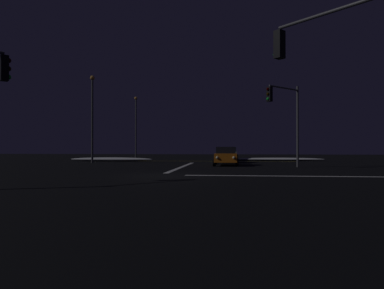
# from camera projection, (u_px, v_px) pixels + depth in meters

# --- Properties ---
(ground) EXTENTS (120.00, 120.00, 0.10)m
(ground) POSITION_uv_depth(u_px,v_px,m) (161.00, 176.00, 19.57)
(ground) COLOR black
(stop_line_north) EXTENTS (0.35, 14.60, 0.01)m
(stop_line_north) POSITION_uv_depth(u_px,v_px,m) (182.00, 167.00, 28.03)
(stop_line_north) COLOR white
(stop_line_north) RESTS_ON ground
(centre_line_ns) EXTENTS (22.00, 0.15, 0.01)m
(centre_line_ns) POSITION_uv_depth(u_px,v_px,m) (196.00, 161.00, 39.56)
(centre_line_ns) COLOR yellow
(centre_line_ns) RESTS_ON ground
(crosswalk_bar_east) EXTENTS (14.60, 0.40, 0.01)m
(crosswalk_bar_east) POSITION_uv_depth(u_px,v_px,m) (324.00, 176.00, 18.63)
(crosswalk_bar_east) COLOR white
(crosswalk_bar_east) RESTS_ON ground
(snow_bank_left_curb) EXTENTS (9.25, 1.50, 0.42)m
(snow_bank_left_curb) POSITION_uv_depth(u_px,v_px,m) (111.00, 159.00, 39.25)
(snow_bank_left_curb) COLOR white
(snow_bank_left_curb) RESTS_ON ground
(snow_bank_right_curb) EXTENTS (9.96, 1.50, 0.35)m
(snow_bank_right_curb) POSITION_uv_depth(u_px,v_px,m) (280.00, 159.00, 40.49)
(snow_bank_right_curb) COLOR white
(snow_bank_right_curb) RESTS_ON ground
(sedan_orange) EXTENTS (2.02, 4.33, 1.57)m
(sedan_orange) POSITION_uv_depth(u_px,v_px,m) (226.00, 156.00, 30.04)
(sedan_orange) COLOR #C66014
(sedan_orange) RESTS_ON ground
(sedan_silver) EXTENTS (2.02, 4.33, 1.57)m
(sedan_silver) POSITION_uv_depth(u_px,v_px,m) (227.00, 155.00, 35.47)
(sedan_silver) COLOR #B7B7BC
(sedan_silver) RESTS_ON ground
(sedan_green) EXTENTS (2.02, 4.33, 1.57)m
(sedan_green) POSITION_uv_depth(u_px,v_px,m) (228.00, 154.00, 40.93)
(sedan_green) COLOR #14512D
(sedan_green) RESTS_ON ground
(sedan_gray) EXTENTS (2.02, 4.33, 1.57)m
(sedan_gray) POSITION_uv_depth(u_px,v_px,m) (230.00, 153.00, 46.21)
(sedan_gray) COLOR slate
(sedan_gray) RESTS_ON ground
(traffic_signal_se) EXTENTS (3.62, 3.62, 6.31)m
(traffic_signal_se) POSITION_uv_depth(u_px,v_px,m) (348.00, 57.00, 11.33)
(traffic_signal_se) COLOR #4C4C51
(traffic_signal_se) RESTS_ON ground
(traffic_signal_ne) EXTENTS (2.70, 2.70, 6.24)m
(traffic_signal_ne) POSITION_uv_depth(u_px,v_px,m) (286.00, 111.00, 26.60)
(traffic_signal_ne) COLOR #4C4C51
(traffic_signal_ne) RESTS_ON ground
(streetlamp_left_near) EXTENTS (0.44, 0.44, 8.52)m
(streetlamp_left_near) POSITION_uv_depth(u_px,v_px,m) (92.00, 112.00, 34.68)
(streetlamp_left_near) COLOR #424247
(streetlamp_left_near) RESTS_ON ground
(streetlamp_left_far) EXTENTS (0.44, 0.44, 8.73)m
(streetlamp_left_far) POSITION_uv_depth(u_px,v_px,m) (136.00, 123.00, 50.59)
(streetlamp_left_far) COLOR #424247
(streetlamp_left_far) RESTS_ON ground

